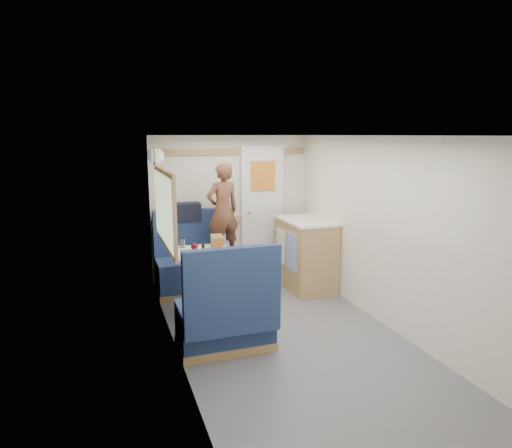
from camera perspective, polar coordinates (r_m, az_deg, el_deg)
name	(u,v)px	position (r m, az deg, el deg)	size (l,w,h in m)	color
floor	(295,345)	(4.59, 4.94, -14.89)	(4.50, 4.50, 0.00)	#515156
ceiling	(299,136)	(4.12, 5.41, 10.96)	(4.50, 4.50, 0.00)	silver
wall_back	(231,209)	(6.33, -3.15, 1.93)	(2.20, 0.02, 2.00)	silver
wall_left	(179,255)	(3.94, -9.66, -3.88)	(0.02, 4.50, 2.00)	silver
wall_right	(398,237)	(4.79, 17.28, -1.54)	(0.02, 4.50, 2.00)	silver
oak_trim_low	(231,220)	(6.33, -3.08, 0.56)	(2.15, 0.02, 0.08)	#9E7F47
oak_trim_high	(231,152)	(6.23, -3.17, 9.00)	(2.15, 0.02, 0.08)	#9E7F47
side_window	(164,208)	(4.86, -11.45, 1.92)	(0.04, 1.30, 0.72)	#9DA78E
rear_door	(262,209)	(6.43, 0.79, 1.85)	(0.62, 0.12, 1.86)	white
dinette_table	(206,268)	(5.08, -6.32, -5.44)	(0.62, 0.92, 0.72)	white
bench_far	(191,269)	(5.97, -8.10, -5.62)	(0.90, 0.59, 1.05)	navy
bench_near	(227,320)	(4.38, -3.71, -11.86)	(0.90, 0.59, 1.05)	navy
ledge	(186,222)	(6.08, -8.71, 0.29)	(0.90, 0.14, 0.04)	#9E7F47
dome_light	(156,156)	(5.65, -12.40, 8.24)	(0.20, 0.20, 0.20)	white
galley_counter	(305,253)	(6.07, 6.19, -3.66)	(0.57, 0.92, 0.92)	#9E7F47
person	(223,211)	(5.78, -4.18, 1.66)	(0.45, 0.29, 1.22)	brown
duffel_bag	(182,212)	(6.05, -9.26, 1.50)	(0.47, 0.23, 0.23)	black
tray	(215,261)	(4.71, -5.10, -4.67)	(0.28, 0.36, 0.02)	white
orange_fruit	(219,254)	(4.82, -4.69, -3.78)	(0.07, 0.07, 0.07)	orange
cheese_block	(221,257)	(4.77, -4.42, -4.13)	(0.11, 0.06, 0.04)	#ECE088
wine_glass	(194,247)	(4.85, -7.71, -2.88)	(0.08, 0.08, 0.17)	white
tumbler_left	(194,256)	(4.76, -7.75, -3.93)	(0.07, 0.07, 0.12)	silver
tumbler_mid	(182,243)	(5.35, -9.23, -2.36)	(0.07, 0.07, 0.11)	white
beer_glass	(220,246)	(5.15, -4.55, -2.82)	(0.07, 0.07, 0.10)	#944515
pepper_grinder	(203,247)	(5.14, -6.62, -2.92)	(0.04, 0.04, 0.09)	black
bread_loaf	(217,240)	(5.43, -4.92, -2.06)	(0.14, 0.26, 0.11)	brown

